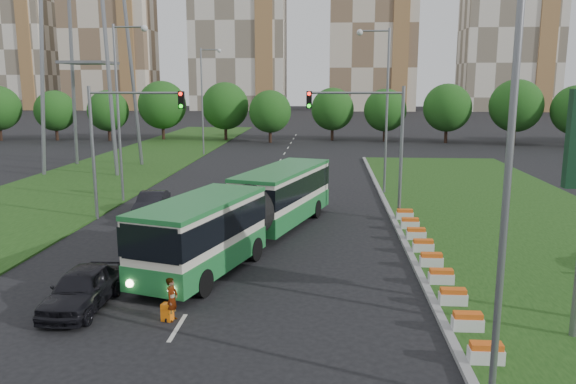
# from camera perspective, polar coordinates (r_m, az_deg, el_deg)

# --- Properties ---
(ground) EXTENTS (360.00, 360.00, 0.00)m
(ground) POSITION_cam_1_polar(r_m,az_deg,el_deg) (24.97, -0.81, -8.08)
(ground) COLOR black
(ground) RESTS_ON ground
(grass_median) EXTENTS (14.00, 60.00, 0.15)m
(grass_median) POSITION_cam_1_polar(r_m,az_deg,el_deg) (34.35, 22.60, -3.48)
(grass_median) COLOR #1B4112
(grass_median) RESTS_ON ground
(median_kerb) EXTENTS (0.30, 60.00, 0.18)m
(median_kerb) POSITION_cam_1_polar(r_m,az_deg,el_deg) (32.78, 11.00, -3.46)
(median_kerb) COLOR gray
(median_kerb) RESTS_ON ground
(left_verge) EXTENTS (12.00, 110.00, 0.10)m
(left_verge) POSITION_cam_1_polar(r_m,az_deg,el_deg) (53.09, -18.19, 1.67)
(left_verge) COLOR #1B4112
(left_verge) RESTS_ON ground
(lane_markings) EXTENTS (0.20, 100.00, 0.01)m
(lane_markings) POSITION_cam_1_polar(r_m,az_deg,el_deg) (44.55, -2.51, 0.44)
(lane_markings) COLOR silver
(lane_markings) RESTS_ON ground
(flower_planters) EXTENTS (1.10, 18.10, 0.60)m
(flower_planters) POSITION_cam_1_polar(r_m,az_deg,el_deg) (25.94, 14.36, -6.65)
(flower_planters) COLOR silver
(flower_planters) RESTS_ON grass_median
(traffic_mast_median) EXTENTS (5.76, 0.32, 8.00)m
(traffic_mast_median) POSITION_cam_1_polar(r_m,az_deg,el_deg) (33.75, 8.77, 6.10)
(traffic_mast_median) COLOR slate
(traffic_mast_median) RESTS_ON ground
(traffic_mast_left) EXTENTS (5.76, 0.32, 8.00)m
(traffic_mast_left) POSITION_cam_1_polar(r_m,az_deg,el_deg) (34.90, -16.87, 5.91)
(traffic_mast_left) COLOR slate
(traffic_mast_left) RESTS_ON ground
(street_lamps) EXTENTS (36.00, 60.00, 12.00)m
(street_lamps) POSITION_cam_1_polar(r_m,az_deg,el_deg) (33.95, -4.51, 7.32)
(street_lamps) COLOR slate
(street_lamps) RESTS_ON ground
(tree_line) EXTENTS (120.00, 8.00, 9.00)m
(tree_line) POSITION_cam_1_polar(r_m,az_deg,el_deg) (79.00, 9.91, 8.20)
(tree_line) COLOR #174412
(tree_line) RESTS_ON ground
(apartment_tower_west) EXTENTS (26.00, 15.00, 48.00)m
(apartment_tower_west) POSITION_cam_1_polar(r_m,az_deg,el_deg) (186.67, -17.71, 15.38)
(apartment_tower_west) COLOR beige
(apartment_tower_west) RESTS_ON ground
(apartment_tower_cwest) EXTENTS (28.00, 15.00, 52.00)m
(apartment_tower_cwest) POSITION_cam_1_polar(r_m,az_deg,el_deg) (176.50, -5.04, 16.78)
(apartment_tower_cwest) COLOR silver
(apartment_tower_cwest) RESTS_ON ground
(apartment_tower_ceast) EXTENTS (25.00, 15.00, 50.00)m
(apartment_tower_ceast) POSITION_cam_1_polar(r_m,az_deg,el_deg) (174.81, 8.59, 16.43)
(apartment_tower_ceast) COLOR beige
(apartment_tower_ceast) RESTS_ON ground
(apartment_tower_east) EXTENTS (27.00, 15.00, 47.00)m
(apartment_tower_east) POSITION_cam_1_polar(r_m,az_deg,el_deg) (182.08, 21.68, 15.10)
(apartment_tower_east) COLOR silver
(apartment_tower_east) RESTS_ON ground
(midrise_west) EXTENTS (22.00, 14.00, 36.00)m
(midrise_west) POSITION_cam_1_polar(r_m,az_deg,el_deg) (199.02, -25.87, 12.78)
(midrise_west) COLOR silver
(midrise_west) RESTS_ON ground
(articulated_bus) EXTENTS (2.77, 17.74, 2.92)m
(articulated_bus) POSITION_cam_1_polar(r_m,az_deg,el_deg) (28.72, -4.17, -1.85)
(articulated_bus) COLOR beige
(articulated_bus) RESTS_ON ground
(car_left_near) EXTENTS (1.83, 4.51, 1.53)m
(car_left_near) POSITION_cam_1_polar(r_m,az_deg,el_deg) (22.20, -20.19, -9.17)
(car_left_near) COLOR black
(car_left_near) RESTS_ON ground
(car_left_far) EXTENTS (1.87, 4.49, 1.44)m
(car_left_far) POSITION_cam_1_polar(r_m,az_deg,el_deg) (36.29, -13.66, -1.14)
(car_left_far) COLOR black
(car_left_far) RESTS_ON ground
(pedestrian) EXTENTS (0.47, 0.63, 1.56)m
(pedestrian) POSITION_cam_1_polar(r_m,az_deg,el_deg) (20.26, -11.71, -10.62)
(pedestrian) COLOR gray
(pedestrian) RESTS_ON ground
(shopping_trolley) EXTENTS (0.36, 0.38, 0.62)m
(shopping_trolley) POSITION_cam_1_polar(r_m,az_deg,el_deg) (20.46, -12.16, -11.84)
(shopping_trolley) COLOR orange
(shopping_trolley) RESTS_ON ground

